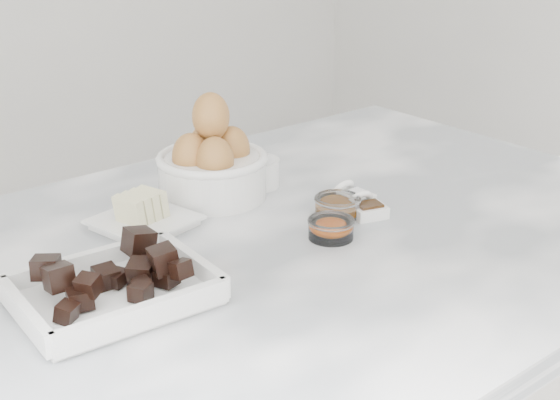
# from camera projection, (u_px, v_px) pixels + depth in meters

# --- Properties ---
(marble_slab) EXTENTS (1.20, 0.80, 0.04)m
(marble_slab) POSITION_uv_depth(u_px,v_px,m) (283.00, 250.00, 1.08)
(marble_slab) COLOR white
(marble_slab) RESTS_ON cabinet
(chocolate_dish) EXTENTS (0.23, 0.18, 0.06)m
(chocolate_dish) POSITION_uv_depth(u_px,v_px,m) (114.00, 285.00, 0.90)
(chocolate_dish) COLOR white
(chocolate_dish) RESTS_ON marble_slab
(butter_plate) EXTENTS (0.15, 0.15, 0.05)m
(butter_plate) POSITION_uv_depth(u_px,v_px,m) (143.00, 216.00, 1.10)
(butter_plate) COLOR white
(butter_plate) RESTS_ON marble_slab
(sugar_ramekin) EXTENTS (0.07, 0.07, 0.04)m
(sugar_ramekin) POSITION_uv_depth(u_px,v_px,m) (257.00, 171.00, 1.25)
(sugar_ramekin) COLOR white
(sugar_ramekin) RESTS_ON marble_slab
(egg_bowl) EXTENTS (0.17, 0.17, 0.17)m
(egg_bowl) POSITION_uv_depth(u_px,v_px,m) (212.00, 164.00, 1.20)
(egg_bowl) COLOR white
(egg_bowl) RESTS_ON marble_slab
(honey_bowl) EXTENTS (0.07, 0.07, 0.03)m
(honey_bowl) POSITION_uv_depth(u_px,v_px,m) (338.00, 206.00, 1.14)
(honey_bowl) COLOR white
(honey_bowl) RESTS_ON marble_slab
(zest_bowl) EXTENTS (0.07, 0.07, 0.03)m
(zest_bowl) POSITION_uv_depth(u_px,v_px,m) (331.00, 228.00, 1.07)
(zest_bowl) COLOR white
(zest_bowl) RESTS_ON marble_slab
(vanilla_spoon) EXTENTS (0.06, 0.07, 0.04)m
(vanilla_spoon) POSITION_uv_depth(u_px,v_px,m) (367.00, 208.00, 1.14)
(vanilla_spoon) COLOR white
(vanilla_spoon) RESTS_ON marble_slab
(salt_spoon) EXTENTS (0.05, 0.06, 0.04)m
(salt_spoon) POSITION_uv_depth(u_px,v_px,m) (352.00, 197.00, 1.18)
(salt_spoon) COLOR white
(salt_spoon) RESTS_ON marble_slab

